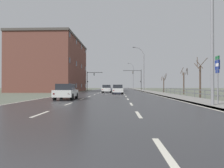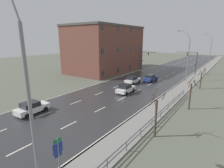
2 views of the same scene
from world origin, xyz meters
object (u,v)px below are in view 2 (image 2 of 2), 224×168
object	(u,v)px
street_lamp_distant	(210,49)
street_lamp_foreground	(28,104)
traffic_signal_left	(144,57)
car_far_left	(32,108)
street_lamp_midground	(187,57)
car_distant	(150,78)
traffic_signal_right	(193,60)
highway_sign	(59,157)
car_mid_centre	(133,80)
car_near_right	(126,89)
brick_building	(105,49)

from	to	relation	value
street_lamp_distant	street_lamp_foreground	bearing A→B (deg)	-90.02
traffic_signal_left	car_far_left	xyz separation A→B (m)	(3.24, -39.12, -2.87)
street_lamp_midground	traffic_signal_left	world-z (taller)	street_lamp_midground
traffic_signal_left	car_distant	world-z (taller)	traffic_signal_left
traffic_signal_right	car_distant	world-z (taller)	traffic_signal_right
street_lamp_foreground	highway_sign	world-z (taller)	street_lamp_foreground
traffic_signal_left	car_far_left	distance (m)	39.36
highway_sign	car_mid_centre	world-z (taller)	highway_sign
street_lamp_distant	car_near_right	distance (m)	51.82
traffic_signal_right	car_mid_centre	world-z (taller)	traffic_signal_right
car_far_left	traffic_signal_right	bearing A→B (deg)	71.77
car_distant	car_far_left	world-z (taller)	same
street_lamp_distant	car_mid_centre	bearing A→B (deg)	-100.73
street_lamp_foreground	car_far_left	world-z (taller)	street_lamp_foreground
highway_sign	traffic_signal_left	bearing A→B (deg)	109.15
street_lamp_distant	car_distant	bearing A→B (deg)	-98.69
street_lamp_foreground	car_near_right	world-z (taller)	street_lamp_foreground
street_lamp_midground	traffic_signal_right	bearing A→B (deg)	93.34
street_lamp_foreground	car_far_left	bearing A→B (deg)	150.77
street_lamp_foreground	traffic_signal_left	world-z (taller)	street_lamp_foreground
traffic_signal_right	traffic_signal_left	bearing A→B (deg)	176.05
traffic_signal_right	car_far_left	xyz separation A→B (m)	(-10.73, -38.16, -3.20)
street_lamp_distant	highway_sign	size ratio (longest dim) A/B	3.16
highway_sign	car_distant	xyz separation A→B (m)	(-7.16, 30.25, -1.45)
street_lamp_distant	traffic_signal_right	world-z (taller)	street_lamp_distant
street_lamp_foreground	car_far_left	distance (m)	13.79
highway_sign	brick_building	xyz separation A→B (m)	(-23.44, 35.03, 4.13)
car_mid_centre	brick_building	bearing A→B (deg)	148.43
brick_building	car_distant	bearing A→B (deg)	-16.35
car_distant	car_far_left	size ratio (longest dim) A/B	1.00
traffic_signal_right	car_near_right	distance (m)	24.70
street_lamp_distant	traffic_signal_right	bearing A→B (deg)	-91.12
street_lamp_midground	traffic_signal_left	xyz separation A→B (m)	(-14.46, 9.48, -1.66)
street_lamp_distant	brick_building	distance (m)	42.36
car_mid_centre	highway_sign	bearing A→B (deg)	-69.65
street_lamp_foreground	car_distant	distance (m)	32.18
car_distant	brick_building	size ratio (longest dim) A/B	0.19
street_lamp_foreground	car_mid_centre	size ratio (longest dim) A/B	2.86
street_lamp_midground	car_mid_centre	xyz separation A→B (m)	(-8.43, -8.78, -4.53)
street_lamp_midground	brick_building	distance (m)	22.48
street_lamp_distant	car_mid_centre	xyz separation A→B (m)	(-8.47, -44.70, -4.62)
brick_building	street_lamp_foreground	bearing A→B (deg)	-58.00
highway_sign	car_mid_centre	xyz separation A→B (m)	(-9.41, 26.21, -1.45)
traffic_signal_left	traffic_signal_right	bearing A→B (deg)	-3.95
traffic_signal_left	car_near_right	bearing A→B (deg)	-71.54
street_lamp_midground	car_near_right	world-z (taller)	street_lamp_midground
brick_building	car_mid_centre	bearing A→B (deg)	-32.16
street_lamp_midground	brick_building	xyz separation A→B (m)	(-22.46, 0.04, 1.05)
street_lamp_foreground	highway_sign	xyz separation A→B (m)	(0.96, 0.94, -3.49)
car_far_left	street_lamp_distant	bearing A→B (deg)	77.72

